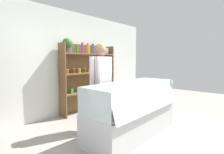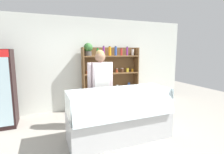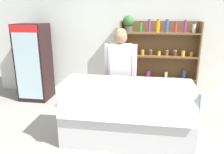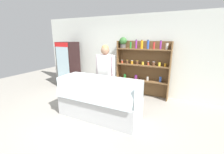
{
  "view_description": "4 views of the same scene",
  "coord_description": "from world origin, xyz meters",
  "px_view_note": "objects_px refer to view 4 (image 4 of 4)",
  "views": [
    {
      "loc": [
        -2.47,
        -1.73,
        1.43
      ],
      "look_at": [
        0.31,
        0.71,
        1.07
      ],
      "focal_mm": 28.0,
      "sensor_mm": 36.0,
      "label": 1
    },
    {
      "loc": [
        -1.17,
        -2.9,
        1.75
      ],
      "look_at": [
        0.22,
        0.54,
        1.19
      ],
      "focal_mm": 28.0,
      "sensor_mm": 36.0,
      "label": 2
    },
    {
      "loc": [
        0.45,
        -3.05,
        2.03
      ],
      "look_at": [
        -0.12,
        0.78,
        0.88
      ],
      "focal_mm": 35.0,
      "sensor_mm": 36.0,
      "label": 3
    },
    {
      "loc": [
        2.02,
        -2.84,
        1.97
      ],
      "look_at": [
        0.21,
        0.83,
        0.87
      ],
      "focal_mm": 24.0,
      "sensor_mm": 36.0,
      "label": 4
    }
  ],
  "objects_px": {
    "drinks_fridge": "(69,65)",
    "shop_clerk": "(105,70)",
    "shelving_unit": "(141,64)",
    "deli_display_case": "(99,105)"
  },
  "relations": [
    {
      "from": "drinks_fridge",
      "to": "shelving_unit",
      "type": "xyz_separation_m",
      "value": [
        2.81,
        0.36,
        0.21
      ]
    },
    {
      "from": "deli_display_case",
      "to": "shop_clerk",
      "type": "xyz_separation_m",
      "value": [
        -0.18,
        0.65,
        0.75
      ]
    },
    {
      "from": "drinks_fridge",
      "to": "shop_clerk",
      "type": "bearing_deg",
      "value": -22.58
    },
    {
      "from": "shop_clerk",
      "to": "shelving_unit",
      "type": "bearing_deg",
      "value": 61.93
    },
    {
      "from": "drinks_fridge",
      "to": "shop_clerk",
      "type": "height_order",
      "value": "drinks_fridge"
    },
    {
      "from": "deli_display_case",
      "to": "shop_clerk",
      "type": "relative_size",
      "value": 1.14
    },
    {
      "from": "shelving_unit",
      "to": "drinks_fridge",
      "type": "bearing_deg",
      "value": -172.8
    },
    {
      "from": "shop_clerk",
      "to": "deli_display_case",
      "type": "bearing_deg",
      "value": -74.69
    },
    {
      "from": "drinks_fridge",
      "to": "deli_display_case",
      "type": "xyz_separation_m",
      "value": [
        2.33,
        -1.55,
        -0.58
      ]
    },
    {
      "from": "drinks_fridge",
      "to": "deli_display_case",
      "type": "height_order",
      "value": "drinks_fridge"
    }
  ]
}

